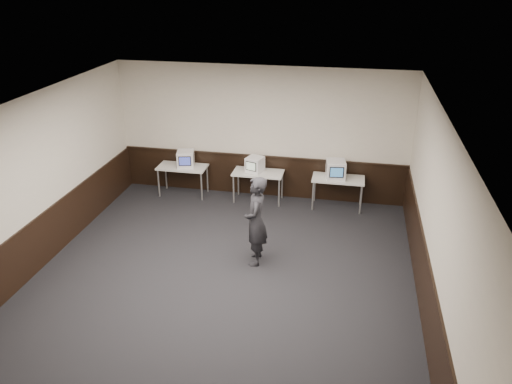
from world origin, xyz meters
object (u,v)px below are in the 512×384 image
desk_left (182,169)px  emac_right (336,170)px  emac_center (255,164)px  person (256,221)px  emac_left (186,159)px  desk_center (258,175)px  desk_right (338,181)px

desk_left → emac_right: emac_right is taller
emac_center → person: bearing=-60.9°
desk_left → emac_center: (1.82, 0.01, 0.25)m
emac_left → person: person is taller
desk_center → emac_left: size_ratio=2.39×
desk_right → emac_center: 2.00m
desk_left → desk_right: 3.80m
emac_left → emac_center: emac_left is taller
desk_left → desk_right: bearing=0.0°
emac_right → desk_left: bearing=171.5°
desk_center → emac_center: bearing=170.6°
person → desk_left: bearing=-144.9°
desk_center → emac_right: 1.85m
emac_center → emac_right: (1.91, -0.04, 0.03)m
emac_right → person: size_ratio=0.29×
emac_left → person: (2.29, -2.72, -0.07)m
emac_left → emac_right: emac_right is taller
desk_right → desk_center: bearing=180.0°
desk_center → desk_right: bearing=0.0°
emac_left → person: size_ratio=0.28×
emac_center → emac_right: 1.91m
desk_center → person: 2.77m
desk_left → desk_center: 1.90m
desk_right → emac_right: bearing=-162.0°
desk_left → desk_right: same height
desk_left → person: person is taller
desk_left → emac_center: bearing=0.4°
desk_center → person: (0.49, -2.72, 0.20)m
person → emac_left: bearing=-146.1°
desk_left → person: size_ratio=0.68×
emac_center → emac_right: emac_right is taller
emac_left → desk_right: bearing=-13.4°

